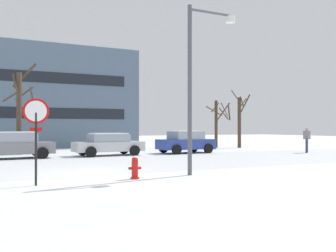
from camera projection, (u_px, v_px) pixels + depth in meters
ground_plane at (84, 173)px, 14.07m from camera, size 120.00×120.00×0.00m
road_surface at (68, 165)px, 16.99m from camera, size 80.00×8.50×0.00m
stop_sign at (36, 124)px, 11.11m from camera, size 0.75×0.13×2.61m
fire_hydrant at (135, 167)px, 12.55m from camera, size 0.44×0.30×0.79m
street_lamp at (198, 72)px, 13.73m from camera, size 2.06×0.36×6.22m
parked_car_gray at (14, 145)px, 20.77m from camera, size 4.26×2.23×1.50m
parked_car_silver at (108, 144)px, 23.03m from camera, size 4.32×2.12×1.39m
parked_car_blue at (186, 142)px, 25.31m from camera, size 3.89×2.17×1.52m
pedestrian_crossing at (307, 138)px, 25.62m from camera, size 0.46×0.46×1.74m
tree_far_mid at (239, 120)px, 31.88m from camera, size 1.99×1.89×4.96m
tree_far_right at (20, 108)px, 23.80m from camera, size 2.13×2.21×5.99m
tree_far_left at (217, 122)px, 32.05m from camera, size 2.11×2.06×4.07m
building_far_left at (50, 99)px, 35.00m from camera, size 14.19×9.81×8.83m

